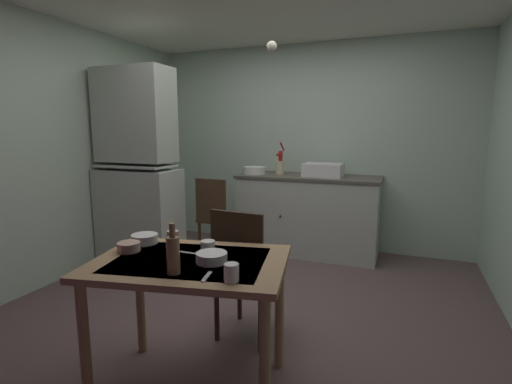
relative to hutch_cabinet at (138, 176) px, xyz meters
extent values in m
plane|color=brown|center=(1.51, -0.48, -0.99)|extent=(4.94, 4.94, 0.00)
cube|color=#B0C8B6|center=(1.51, 1.41, 0.27)|extent=(4.04, 0.10, 2.51)
cube|color=#B5CCB5|center=(-0.51, -0.48, 0.27)|extent=(0.10, 3.80, 2.51)
cube|color=#AFB7AC|center=(0.00, 0.00, -0.46)|extent=(0.88, 0.46, 1.05)
cube|color=#ABB3A5|center=(0.00, 0.00, 0.64)|extent=(0.81, 0.39, 0.97)
cube|color=#B4C1B7|center=(0.00, -0.02, 0.11)|extent=(0.79, 0.41, 0.02)
cube|color=#AFB7AC|center=(1.62, 1.04, -0.53)|extent=(1.63, 0.60, 0.91)
cube|color=#544F46|center=(1.62, 1.04, -0.06)|extent=(1.66, 0.63, 0.03)
sphere|color=#2D2823|center=(1.38, 0.73, -0.49)|extent=(0.02, 0.02, 0.02)
cube|color=white|center=(1.79, 1.04, 0.03)|extent=(0.44, 0.34, 0.15)
cube|color=black|center=(1.79, 1.04, 0.10)|extent=(0.38, 0.28, 0.01)
cylinder|color=#B21E19|center=(1.26, 1.09, 0.09)|extent=(0.05, 0.05, 0.28)
cylinder|color=#B21E19|center=(1.26, 1.02, 0.19)|extent=(0.03, 0.12, 0.03)
cylinder|color=#B11512|center=(1.26, 1.15, 0.28)|extent=(0.02, 0.16, 0.12)
cylinder|color=white|center=(0.96, 0.99, 0.00)|extent=(0.28, 0.28, 0.09)
cylinder|color=beige|center=(1.26, 1.06, 0.03)|extent=(0.10, 0.10, 0.16)
cube|color=#A47F56|center=(1.60, -1.58, -0.23)|extent=(1.16, 0.90, 0.04)
cube|color=white|center=(1.60, -1.58, -0.21)|extent=(0.91, 0.70, 0.00)
cylinder|color=#A57B51|center=(1.20, -1.96, -0.62)|extent=(0.06, 0.06, 0.74)
cylinder|color=#9E8456|center=(2.11, -1.78, -0.62)|extent=(0.06, 0.06, 0.74)
cylinder|color=tan|center=(1.09, -1.39, -0.62)|extent=(0.06, 0.06, 0.74)
cylinder|color=#A7864F|center=(1.99, -1.20, -0.62)|extent=(0.06, 0.06, 0.74)
cube|color=#39231B|center=(1.68, -0.93, -0.55)|extent=(0.43, 0.43, 0.03)
cube|color=#342618|center=(1.66, -1.11, -0.28)|extent=(0.38, 0.05, 0.49)
cylinder|color=#39231B|center=(1.86, -0.77, -0.77)|extent=(0.04, 0.04, 0.42)
cylinder|color=#39231B|center=(1.52, -0.75, -0.77)|extent=(0.04, 0.04, 0.42)
cylinder|color=#39231B|center=(1.83, -1.11, -0.77)|extent=(0.04, 0.04, 0.42)
cylinder|color=#39231B|center=(1.50, -1.09, -0.77)|extent=(0.04, 0.04, 0.42)
cube|color=#3C2817|center=(0.69, 0.56, -0.54)|extent=(0.42, 0.42, 0.03)
cube|color=#3F2B1B|center=(0.68, 0.37, -0.29)|extent=(0.38, 0.04, 0.48)
cylinder|color=#3C2817|center=(0.87, 0.72, -0.77)|extent=(0.04, 0.04, 0.43)
cylinder|color=#3C2817|center=(0.53, 0.74, -0.77)|extent=(0.04, 0.04, 0.43)
cylinder|color=#3C2817|center=(0.85, 0.38, -0.77)|extent=(0.04, 0.04, 0.43)
cylinder|color=#3C2817|center=(0.51, 0.40, -0.77)|extent=(0.04, 0.04, 0.43)
cylinder|color=white|center=(1.18, -1.42, -0.18)|extent=(0.16, 0.16, 0.06)
cylinder|color=tan|center=(1.19, -1.59, -0.18)|extent=(0.13, 0.13, 0.05)
cylinder|color=white|center=(1.73, -1.58, -0.19)|extent=(0.17, 0.17, 0.05)
cylinder|color=white|center=(1.94, -1.77, -0.17)|extent=(0.07, 0.07, 0.09)
cylinder|color=white|center=(1.63, -1.44, -0.18)|extent=(0.08, 0.08, 0.07)
cylinder|color=tan|center=(1.36, -1.39, -0.17)|extent=(0.07, 0.07, 0.09)
cylinder|color=olive|center=(1.63, -1.79, -0.12)|extent=(0.06, 0.06, 0.18)
cylinder|color=olive|center=(1.63, -1.79, 0.01)|extent=(0.03, 0.03, 0.07)
cube|color=silver|center=(1.51, -1.50, -0.21)|extent=(0.17, 0.02, 0.00)
cube|color=beige|center=(1.80, -1.77, -0.21)|extent=(0.04, 0.13, 0.00)
sphere|color=#F9EFCC|center=(1.65, -0.38, 1.13)|extent=(0.08, 0.08, 0.08)
camera|label=1|loc=(2.65, -3.28, 0.49)|focal=26.46mm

